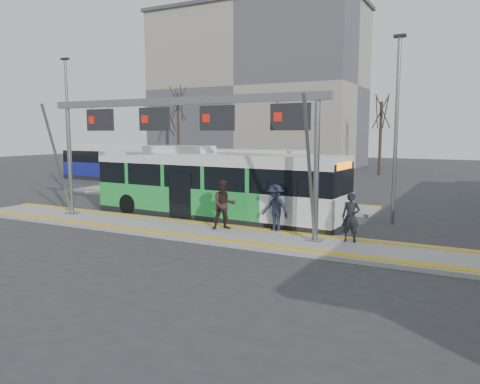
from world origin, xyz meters
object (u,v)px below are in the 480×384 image
Objects in this scene: passenger_a at (351,217)px; passenger_b at (224,205)px; gantry at (177,124)px; passenger_c at (275,208)px; hero_bus at (214,186)px.

passenger_b is at bearing 179.56° from passenger_a.
gantry is 7.14× the size of passenger_c.
gantry reaches higher than passenger_c.
gantry is 5.19m from passenger_c.
hero_bus reaches higher than passenger_a.
passenger_a is at bearing -14.33° from hero_bus.
gantry is 1.06× the size of hero_bus.
passenger_a is at bearing 6.26° from passenger_c.
gantry is at bearing -179.00° from passenger_a.
gantry is at bearing 146.19° from passenger_b.
gantry reaches higher than hero_bus.
gantry reaches higher than passenger_b.
hero_bus is at bearing 167.67° from passenger_c.
passenger_b is at bearing -150.80° from passenger_c.
passenger_b is 2.04m from passenger_c.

